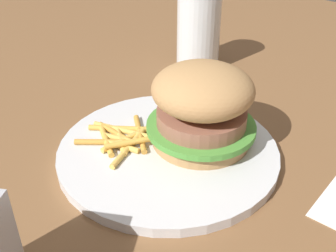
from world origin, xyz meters
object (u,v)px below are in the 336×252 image
Objects in this scene: sandwich at (202,106)px; drink_glass at (198,35)px; plate at (168,151)px; fries_pile at (122,138)px.

sandwich is 0.25m from drink_glass.
sandwich is (-0.04, 0.02, 0.06)m from plate.
sandwich is at bearing 149.95° from plate.
drink_glass is (-0.20, -0.15, -0.00)m from sandwich.
drink_glass is at bearing -162.92° from fries_pile.
plate is 2.66× the size of fries_pile.
plate is at bearing 116.48° from fries_pile.
drink_glass is at bearing -142.58° from sandwich.
fries_pile reaches higher than plate.
sandwich is 1.05× the size of drink_glass.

